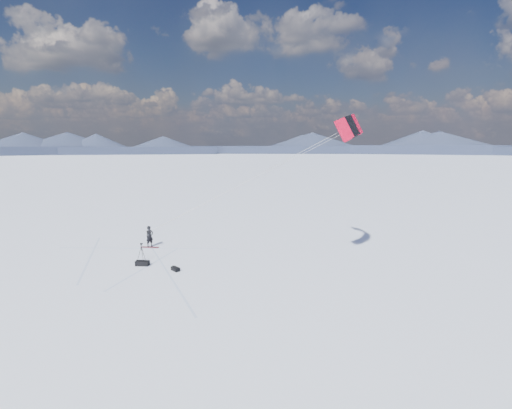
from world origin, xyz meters
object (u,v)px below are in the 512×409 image
Objects in this scene: gear_bag_a at (142,263)px; snowboard at (150,247)px; snowkiter at (150,247)px; tripod at (142,250)px; gear_bag_b at (175,269)px.

snowboard is at bearing 105.63° from gear_bag_a.
tripod is (2.44, -2.65, 0.80)m from snowkiter.
tripod is at bearing -75.49° from snowboard.
snowkiter reaches higher than gear_bag_b.
snowkiter is 1.17× the size of snowboard.
gear_bag_a is at bearing -155.98° from gear_bag_b.
snowkiter is 3.69m from tripod.
tripod reaches higher than gear_bag_a.
gear_bag_a is at bearing -45.49° from tripod.
tripod is at bearing -167.83° from gear_bag_b.
gear_bag_a is at bearing -73.29° from snowboard.
tripod is 1.89× the size of gear_bag_b.
tripod reaches higher than snowkiter.
gear_bag_b is at bearing -9.24° from tripod.
snowboard is at bearing 167.48° from gear_bag_b.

